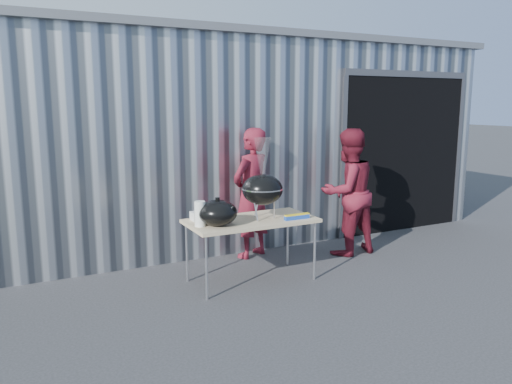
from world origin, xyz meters
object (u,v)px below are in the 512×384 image
person_cook (251,193)px  folding_table (251,222)px  kettle_grill (262,184)px  person_bystander (348,192)px

person_cook → folding_table: bearing=38.4°
folding_table → kettle_grill: 0.47m
person_cook → person_bystander: person_cook is taller
person_bystander → folding_table: bearing=9.1°
person_cook → kettle_grill: bearing=46.4°
person_cook → person_bystander: size_ratio=1.01×
person_cook → person_bystander: bearing=133.6°
person_cook → person_bystander: (1.25, -0.49, -0.01)m
kettle_grill → person_bystander: size_ratio=0.54×
kettle_grill → person_cook: (0.31, 0.90, -0.28)m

